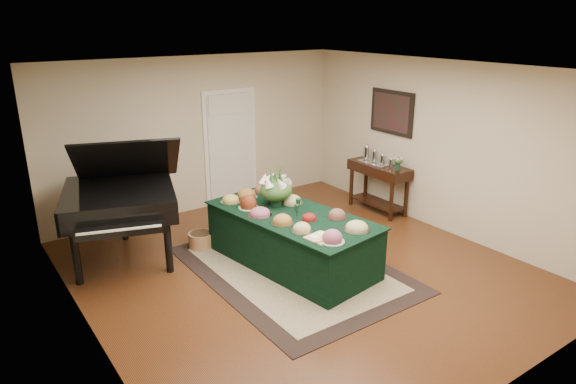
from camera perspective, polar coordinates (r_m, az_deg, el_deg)
ground at (r=7.14m, az=1.40°, el=-8.64°), size 6.00×6.00×0.00m
area_rug at (r=7.15m, az=0.49°, el=-8.52°), size 2.31×3.23×0.01m
kitchen_doorway at (r=9.44m, az=-6.39°, el=4.80°), size 1.05×0.07×2.10m
buffet_table at (r=7.14m, az=0.39°, el=-5.25°), size 1.50×2.61×0.75m
food_platters at (r=7.05m, az=-0.42°, el=-1.85°), size 1.14×2.37×0.15m
cutting_board at (r=6.25m, az=3.51°, el=-4.84°), size 0.34×0.34×0.10m
green_goblets at (r=6.98m, az=1.07°, el=-1.75°), size 0.22×0.25×0.18m
floral_centerpiece at (r=7.25m, az=-1.35°, el=0.66°), size 0.48×0.48×0.48m
grand_piano at (r=7.49m, az=-18.16°, el=-0.68°), size 1.98×2.10×1.81m
wicker_basket at (r=7.86m, az=-9.65°, el=-5.30°), size 0.37×0.37×0.23m
mahogany_sideboard at (r=9.17m, az=10.06°, el=1.86°), size 0.45×1.19×0.86m
tea_service at (r=9.14m, az=9.81°, el=3.84°), size 0.34×0.74×0.30m
pink_bouquet at (r=8.79m, az=12.14°, el=3.38°), size 0.18×0.18×0.23m
wall_painting at (r=9.08m, az=11.45°, el=8.67°), size 0.05×0.95×0.75m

